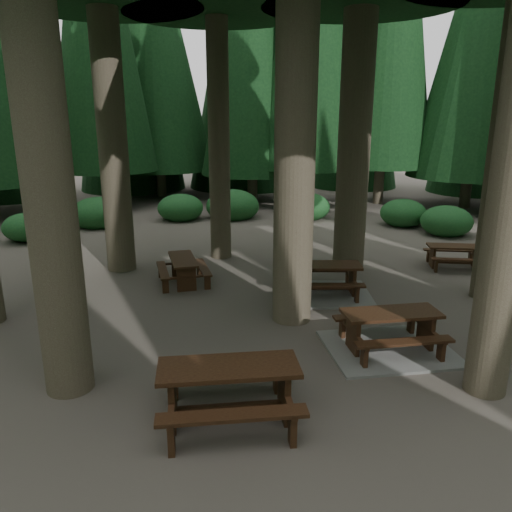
# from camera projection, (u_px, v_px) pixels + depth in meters

# --- Properties ---
(ground) EXTENTS (80.00, 80.00, 0.00)m
(ground) POSITION_uv_depth(u_px,v_px,m) (255.00, 321.00, 10.92)
(ground) COLOR #564F46
(ground) RESTS_ON ground
(picnic_table_a) EXTENTS (2.72, 2.43, 0.79)m
(picnic_table_a) POSITION_uv_depth(u_px,v_px,m) (389.00, 337.00, 9.50)
(picnic_table_a) COLOR gray
(picnic_table_a) RESTS_ON ground
(picnic_table_b) EXTENTS (1.76, 1.94, 0.69)m
(picnic_table_b) POSITION_uv_depth(u_px,v_px,m) (183.00, 267.00, 13.22)
(picnic_table_b) COLOR black
(picnic_table_b) RESTS_ON ground
(picnic_table_c) EXTENTS (2.53, 2.15, 0.80)m
(picnic_table_c) POSITION_uv_depth(u_px,v_px,m) (322.00, 284.00, 12.41)
(picnic_table_c) COLOR gray
(picnic_table_c) RESTS_ON ground
(picnic_table_d) EXTENTS (1.57, 1.28, 0.66)m
(picnic_table_d) POSITION_uv_depth(u_px,v_px,m) (454.00, 253.00, 14.59)
(picnic_table_d) COLOR black
(picnic_table_d) RESTS_ON ground
(picnic_table_e) EXTENTS (2.33, 2.02, 0.88)m
(picnic_table_e) POSITION_uv_depth(u_px,v_px,m) (229.00, 384.00, 7.25)
(picnic_table_e) COLOR black
(picnic_table_e) RESTS_ON ground
(shrub_ring) EXTENTS (23.86, 24.64, 1.49)m
(shrub_ring) POSITION_uv_depth(u_px,v_px,m) (288.00, 293.00, 11.47)
(shrub_ring) COLOR #1D5629
(shrub_ring) RESTS_ON ground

